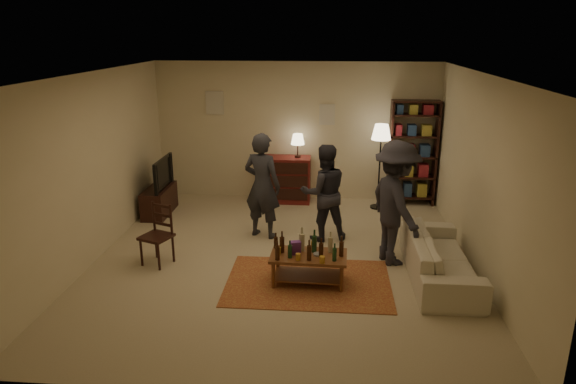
# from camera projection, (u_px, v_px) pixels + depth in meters

# --- Properties ---
(floor) EXTENTS (6.00, 6.00, 0.00)m
(floor) POSITION_uv_depth(u_px,v_px,m) (282.00, 259.00, 7.64)
(floor) COLOR #C6B793
(floor) RESTS_ON ground
(room_shell) EXTENTS (6.00, 6.00, 6.00)m
(room_shell) POSITION_uv_depth(u_px,v_px,m) (263.00, 108.00, 9.98)
(room_shell) COLOR beige
(room_shell) RESTS_ON ground
(rug) EXTENTS (2.20, 1.50, 0.01)m
(rug) POSITION_uv_depth(u_px,v_px,m) (308.00, 282.00, 6.92)
(rug) COLOR maroon
(rug) RESTS_ON ground
(coffee_table) EXTENTS (1.03, 0.59, 0.75)m
(coffee_table) POSITION_uv_depth(u_px,v_px,m) (308.00, 257.00, 6.81)
(coffee_table) COLOR brown
(coffee_table) RESTS_ON ground
(dining_chair) EXTENTS (0.51, 0.51, 0.91)m
(dining_chair) POSITION_uv_depth(u_px,v_px,m) (159.00, 232.00, 7.40)
(dining_chair) COLOR black
(dining_chair) RESTS_ON ground
(tv_stand) EXTENTS (0.40, 1.00, 1.06)m
(tv_stand) POSITION_uv_depth(u_px,v_px,m) (159.00, 194.00, 9.43)
(tv_stand) COLOR black
(tv_stand) RESTS_ON ground
(dresser) EXTENTS (1.00, 0.50, 1.36)m
(dresser) POSITION_uv_depth(u_px,v_px,m) (285.00, 178.00, 10.09)
(dresser) COLOR maroon
(dresser) RESTS_ON ground
(bookshelf) EXTENTS (0.90, 0.34, 2.02)m
(bookshelf) POSITION_uv_depth(u_px,v_px,m) (412.00, 152.00, 9.80)
(bookshelf) COLOR black
(bookshelf) RESTS_ON ground
(floor_lamp) EXTENTS (0.36, 0.36, 1.61)m
(floor_lamp) POSITION_uv_depth(u_px,v_px,m) (381.00, 138.00, 9.44)
(floor_lamp) COLOR black
(floor_lamp) RESTS_ON ground
(sofa) EXTENTS (0.81, 2.08, 0.61)m
(sofa) POSITION_uv_depth(u_px,v_px,m) (440.00, 257.00, 7.00)
(sofa) COLOR beige
(sofa) RESTS_ON ground
(person_left) EXTENTS (0.74, 0.61, 1.73)m
(person_left) POSITION_uv_depth(u_px,v_px,m) (262.00, 186.00, 8.25)
(person_left) COLOR #282930
(person_left) RESTS_ON ground
(person_right) EXTENTS (0.89, 0.77, 1.57)m
(person_right) POSITION_uv_depth(u_px,v_px,m) (324.00, 193.00, 8.17)
(person_right) COLOR #27272E
(person_right) RESTS_ON ground
(person_by_sofa) EXTENTS (1.04, 1.33, 1.81)m
(person_by_sofa) POSITION_uv_depth(u_px,v_px,m) (396.00, 203.00, 7.30)
(person_by_sofa) COLOR #28272F
(person_by_sofa) RESTS_ON ground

